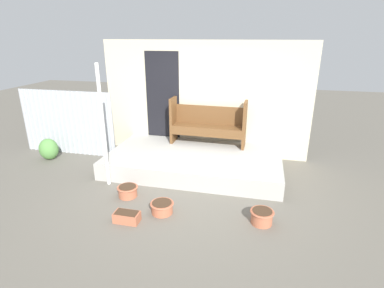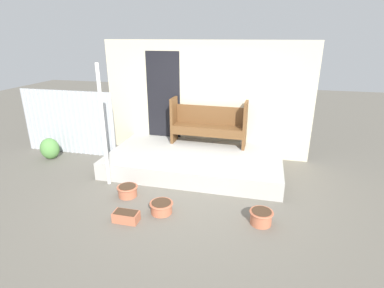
{
  "view_description": "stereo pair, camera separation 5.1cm",
  "coord_description": "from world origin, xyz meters",
  "px_view_note": "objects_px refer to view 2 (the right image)",
  "views": [
    {
      "loc": [
        1.19,
        -4.71,
        2.69
      ],
      "look_at": [
        0.01,
        0.34,
        0.8
      ],
      "focal_mm": 28.0,
      "sensor_mm": 36.0,
      "label": 1
    },
    {
      "loc": [
        1.24,
        -4.7,
        2.69
      ],
      "look_at": [
        0.01,
        0.34,
        0.8
      ],
      "focal_mm": 28.0,
      "sensor_mm": 36.0,
      "label": 2
    }
  ],
  "objects_px": {
    "support_post": "(103,127)",
    "shrub_by_fence": "(50,149)",
    "flower_pot_left": "(128,190)",
    "flower_pot_middle": "(161,207)",
    "planter_box_rect": "(126,217)",
    "flower_pot_right": "(261,217)",
    "bench": "(209,122)"
  },
  "relations": [
    {
      "from": "bench",
      "to": "flower_pot_middle",
      "type": "height_order",
      "value": "bench"
    },
    {
      "from": "bench",
      "to": "planter_box_rect",
      "type": "xyz_separation_m",
      "value": [
        -0.74,
        -2.78,
        -0.78
      ]
    },
    {
      "from": "flower_pot_left",
      "to": "flower_pot_middle",
      "type": "height_order",
      "value": "flower_pot_left"
    },
    {
      "from": "support_post",
      "to": "bench",
      "type": "xyz_separation_m",
      "value": [
        1.61,
        1.71,
        -0.27
      ]
    },
    {
      "from": "support_post",
      "to": "flower_pot_right",
      "type": "bearing_deg",
      "value": -12.55
    },
    {
      "from": "planter_box_rect",
      "to": "support_post",
      "type": "bearing_deg",
      "value": 129.15
    },
    {
      "from": "flower_pot_right",
      "to": "shrub_by_fence",
      "type": "height_order",
      "value": "shrub_by_fence"
    },
    {
      "from": "support_post",
      "to": "planter_box_rect",
      "type": "bearing_deg",
      "value": -50.85
    },
    {
      "from": "flower_pot_left",
      "to": "planter_box_rect",
      "type": "height_order",
      "value": "flower_pot_left"
    },
    {
      "from": "flower_pot_middle",
      "to": "planter_box_rect",
      "type": "distance_m",
      "value": 0.57
    },
    {
      "from": "flower_pot_middle",
      "to": "flower_pot_left",
      "type": "bearing_deg",
      "value": 154.56
    },
    {
      "from": "shrub_by_fence",
      "to": "flower_pot_right",
      "type": "bearing_deg",
      "value": -16.88
    },
    {
      "from": "bench",
      "to": "shrub_by_fence",
      "type": "xyz_separation_m",
      "value": [
        -3.52,
        -0.9,
        -0.61
      ]
    },
    {
      "from": "flower_pot_left",
      "to": "flower_pot_right",
      "type": "distance_m",
      "value": 2.33
    },
    {
      "from": "flower_pot_left",
      "to": "support_post",
      "type": "bearing_deg",
      "value": 147.66
    },
    {
      "from": "bench",
      "to": "flower_pot_left",
      "type": "xyz_separation_m",
      "value": [
        -1.05,
        -2.07,
        -0.75
      ]
    },
    {
      "from": "support_post",
      "to": "shrub_by_fence",
      "type": "relative_size",
      "value": 4.63
    },
    {
      "from": "flower_pot_left",
      "to": "flower_pot_middle",
      "type": "xyz_separation_m",
      "value": [
        0.76,
        -0.36,
        -0.0
      ]
    },
    {
      "from": "bench",
      "to": "flower_pot_left",
      "type": "bearing_deg",
      "value": -115.59
    },
    {
      "from": "planter_box_rect",
      "to": "shrub_by_fence",
      "type": "xyz_separation_m",
      "value": [
        -2.78,
        1.88,
        0.16
      ]
    },
    {
      "from": "support_post",
      "to": "flower_pot_left",
      "type": "bearing_deg",
      "value": -32.34
    },
    {
      "from": "flower_pot_middle",
      "to": "planter_box_rect",
      "type": "height_order",
      "value": "flower_pot_middle"
    },
    {
      "from": "shrub_by_fence",
      "to": "support_post",
      "type": "bearing_deg",
      "value": -23.03
    },
    {
      "from": "flower_pot_right",
      "to": "planter_box_rect",
      "type": "distance_m",
      "value": 2.05
    },
    {
      "from": "flower_pot_left",
      "to": "flower_pot_middle",
      "type": "bearing_deg",
      "value": -25.44
    },
    {
      "from": "flower_pot_left",
      "to": "flower_pot_right",
      "type": "height_order",
      "value": "flower_pot_right"
    },
    {
      "from": "bench",
      "to": "flower_pot_right",
      "type": "distance_m",
      "value": 2.77
    },
    {
      "from": "shrub_by_fence",
      "to": "flower_pot_middle",
      "type": "bearing_deg",
      "value": -25.31
    },
    {
      "from": "bench",
      "to": "flower_pot_left",
      "type": "distance_m",
      "value": 2.44
    },
    {
      "from": "flower_pot_right",
      "to": "shrub_by_fence",
      "type": "bearing_deg",
      "value": 163.12
    },
    {
      "from": "flower_pot_left",
      "to": "shrub_by_fence",
      "type": "height_order",
      "value": "shrub_by_fence"
    },
    {
      "from": "flower_pot_middle",
      "to": "shrub_by_fence",
      "type": "xyz_separation_m",
      "value": [
        -3.23,
        1.53,
        0.14
      ]
    }
  ]
}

